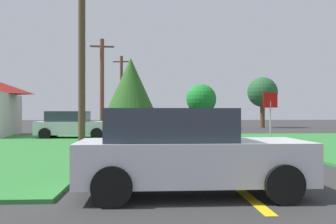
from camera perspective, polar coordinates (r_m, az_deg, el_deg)
The scene contains 12 objects.
ground_plane at distance 20.79m, azimuth 2.01°, elevation -4.34°, with size 120.00×120.00×0.00m, color #313131.
lane_stripe_center at distance 12.88m, azimuth 5.21°, elevation -6.94°, with size 0.20×14.00×0.01m, color yellow.
stop_sign at distance 21.04m, azimuth 14.77°, elevation 0.74°, with size 0.79×0.15×2.60m.
parked_car_near_building at distance 23.42m, azimuth -13.81°, elevation -1.88°, with size 4.31×2.09×1.62m.
car_behind_on_main_road at distance 7.30m, azimuth 2.72°, elevation -5.90°, with size 4.24×1.98×1.62m.
car_approaching_junction at distance 30.18m, azimuth 1.91°, elevation -1.48°, with size 4.62×2.58×1.62m.
utility_pole_near at distance 18.75m, azimuth -12.52°, elevation 8.58°, with size 1.79×0.49×8.53m.
utility_pole_mid at distance 29.81m, azimuth -9.65°, elevation 3.98°, with size 1.80×0.38×7.10m.
utility_pole_far at distance 40.94m, azimuth -6.85°, elevation 3.14°, with size 1.79×0.43×7.46m.
oak_tree_left at distance 36.83m, azimuth 4.90°, elevation 1.84°, with size 2.84×2.84×4.23m.
pine_tree_center at distance 41.01m, azimuth 13.68°, elevation 2.81°, with size 3.07×3.07×5.18m.
oak_tree_right at distance 36.46m, azimuth -5.49°, elevation 3.98°, with size 4.56×4.56×6.64m.
Camera 1 is at (-1.85, -20.65, 1.54)m, focal length 41.59 mm.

